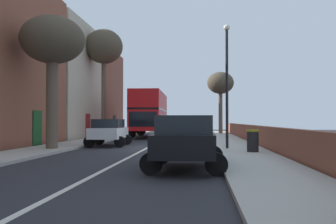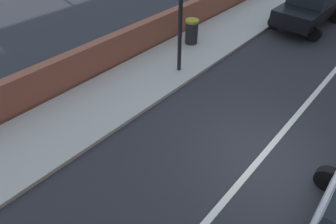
% 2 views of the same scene
% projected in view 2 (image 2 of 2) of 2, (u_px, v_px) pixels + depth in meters
% --- Properties ---
extents(ground_plane, '(84.00, 84.00, 0.00)m').
position_uv_depth(ground_plane, '(262.00, 157.00, 7.68)').
color(ground_plane, '#28282D').
extents(road_centre_line, '(0.16, 54.00, 0.01)m').
position_uv_depth(road_centre_line, '(262.00, 156.00, 7.68)').
color(road_centre_line, silver).
rests_on(road_centre_line, ground).
extents(sidewalk_right, '(2.60, 60.00, 0.12)m').
position_uv_depth(sidewalk_right, '(134.00, 84.00, 10.14)').
color(sidewalk_right, '#B2ADA3').
rests_on(sidewalk_right, ground).
extents(boundary_wall_right, '(0.36, 54.00, 1.22)m').
position_uv_depth(boundary_wall_right, '(103.00, 56.00, 10.58)').
color(boundary_wall_right, brown).
rests_on(boundary_wall_right, ground).
extents(parked_car_black_right_0, '(2.48, 4.37, 1.67)m').
position_uv_depth(parked_car_black_right_0, '(311.00, 5.00, 13.50)').
color(parked_car_black_right_0, black).
rests_on(parked_car_black_right_0, ground).
extents(litter_bin_right, '(0.55, 0.55, 1.01)m').
position_uv_depth(litter_bin_right, '(192.00, 31.00, 12.10)').
color(litter_bin_right, black).
rests_on(litter_bin_right, sidewalk_right).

